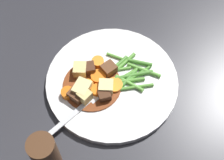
% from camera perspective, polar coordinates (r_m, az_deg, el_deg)
% --- Properties ---
extents(ground_plane, '(3.00, 3.00, 0.00)m').
position_cam_1_polar(ground_plane, '(0.70, 0.00, -0.58)').
color(ground_plane, '#2D2D33').
extents(dinner_plate, '(0.28, 0.28, 0.01)m').
position_cam_1_polar(dinner_plate, '(0.69, 0.00, -0.29)').
color(dinner_plate, white).
rests_on(dinner_plate, ground_plane).
extents(stew_sauce, '(0.12, 0.12, 0.00)m').
position_cam_1_polar(stew_sauce, '(0.68, -3.49, -0.73)').
color(stew_sauce, brown).
rests_on(stew_sauce, dinner_plate).
extents(carrot_slice_0, '(0.04, 0.04, 0.01)m').
position_cam_1_polar(carrot_slice_0, '(0.69, -2.34, 0.52)').
color(carrot_slice_0, orange).
rests_on(carrot_slice_0, dinner_plate).
extents(carrot_slice_1, '(0.04, 0.04, 0.01)m').
position_cam_1_polar(carrot_slice_1, '(0.67, -7.63, -2.24)').
color(carrot_slice_1, orange).
rests_on(carrot_slice_1, dinner_plate).
extents(carrot_slice_2, '(0.03, 0.03, 0.01)m').
position_cam_1_polar(carrot_slice_2, '(0.71, -2.45, 3.09)').
color(carrot_slice_2, orange).
rests_on(carrot_slice_2, dinner_plate).
extents(carrot_slice_3, '(0.03, 0.03, 0.01)m').
position_cam_1_polar(carrot_slice_3, '(0.68, -4.18, -1.05)').
color(carrot_slice_3, orange).
rests_on(carrot_slice_3, dinner_plate).
extents(carrot_slice_4, '(0.05, 0.05, 0.01)m').
position_cam_1_polar(carrot_slice_4, '(0.68, 0.05, -1.00)').
color(carrot_slice_4, orange).
rests_on(carrot_slice_4, dinner_plate).
extents(carrot_slice_5, '(0.04, 0.04, 0.01)m').
position_cam_1_polar(carrot_slice_5, '(0.67, -2.53, -1.81)').
color(carrot_slice_5, orange).
rests_on(carrot_slice_5, dinner_plate).
extents(potato_chunk_0, '(0.03, 0.04, 0.02)m').
position_cam_1_polar(potato_chunk_0, '(0.69, -5.53, 1.77)').
color(potato_chunk_0, '#E5CC7A').
rests_on(potato_chunk_0, dinner_plate).
extents(potato_chunk_1, '(0.03, 0.03, 0.03)m').
position_cam_1_polar(potato_chunk_1, '(0.66, -4.71, -2.83)').
color(potato_chunk_1, '#E5CC7A').
rests_on(potato_chunk_1, dinner_plate).
extents(potato_chunk_2, '(0.05, 0.05, 0.03)m').
position_cam_1_polar(potato_chunk_2, '(0.66, -5.14, -1.56)').
color(potato_chunk_2, '#EAD68C').
rests_on(potato_chunk_2, dinner_plate).
extents(potato_chunk_3, '(0.04, 0.04, 0.02)m').
position_cam_1_polar(potato_chunk_3, '(0.67, -1.04, -1.19)').
color(potato_chunk_3, '#EAD68C').
rests_on(potato_chunk_3, dinner_plate).
extents(meat_chunk_0, '(0.03, 0.02, 0.02)m').
position_cam_1_polar(meat_chunk_0, '(0.66, -1.31, -2.69)').
color(meat_chunk_0, '#4C2B19').
rests_on(meat_chunk_0, dinner_plate).
extents(meat_chunk_1, '(0.03, 0.03, 0.02)m').
position_cam_1_polar(meat_chunk_1, '(0.69, -4.24, 1.91)').
color(meat_chunk_1, '#4C2B19').
rests_on(meat_chunk_1, dinner_plate).
extents(meat_chunk_2, '(0.04, 0.03, 0.02)m').
position_cam_1_polar(meat_chunk_2, '(0.69, -0.66, 1.87)').
color(meat_chunk_2, brown).
rests_on(meat_chunk_2, dinner_plate).
extents(meat_chunk_3, '(0.04, 0.04, 0.02)m').
position_cam_1_polar(meat_chunk_3, '(0.66, -6.07, -2.57)').
color(meat_chunk_3, '#56331E').
rests_on(meat_chunk_3, dinner_plate).
extents(green_bean_0, '(0.05, 0.06, 0.01)m').
position_cam_1_polar(green_bean_0, '(0.68, 3.02, -0.56)').
color(green_bean_0, '#66AD42').
rests_on(green_bean_0, dinner_plate).
extents(green_bean_1, '(0.07, 0.01, 0.01)m').
position_cam_1_polar(green_bean_1, '(0.70, 0.66, 1.75)').
color(green_bean_1, '#66AD42').
rests_on(green_bean_1, dinner_plate).
extents(green_bean_2, '(0.06, 0.06, 0.01)m').
position_cam_1_polar(green_bean_2, '(0.70, 5.63, 1.47)').
color(green_bean_2, '#66AD42').
rests_on(green_bean_2, dinner_plate).
extents(green_bean_3, '(0.05, 0.04, 0.01)m').
position_cam_1_polar(green_bean_3, '(0.69, 2.85, 0.24)').
color(green_bean_3, '#4C8E33').
rests_on(green_bean_3, dinner_plate).
extents(green_bean_4, '(0.07, 0.03, 0.01)m').
position_cam_1_polar(green_bean_4, '(0.69, 4.40, 0.94)').
color(green_bean_4, '#4C8E33').
rests_on(green_bean_4, dinner_plate).
extents(green_bean_5, '(0.05, 0.04, 0.01)m').
position_cam_1_polar(green_bean_5, '(0.71, 4.78, 3.02)').
color(green_bean_5, '#4C8E33').
rests_on(green_bean_5, dinner_plate).
extents(green_bean_6, '(0.08, 0.02, 0.01)m').
position_cam_1_polar(green_bean_6, '(0.69, 3.77, 0.85)').
color(green_bean_6, '#4C8E33').
rests_on(green_bean_6, dinner_plate).
extents(green_bean_7, '(0.07, 0.02, 0.01)m').
position_cam_1_polar(green_bean_7, '(0.68, 2.61, -0.16)').
color(green_bean_7, '#599E38').
rests_on(green_bean_7, dinner_plate).
extents(green_bean_8, '(0.04, 0.04, 0.01)m').
position_cam_1_polar(green_bean_8, '(0.72, 0.98, 3.92)').
color(green_bean_8, '#66AD42').
rests_on(green_bean_8, dinner_plate).
extents(green_bean_9, '(0.05, 0.03, 0.01)m').
position_cam_1_polar(green_bean_9, '(0.71, 2.36, 3.14)').
color(green_bean_9, '#599E38').
rests_on(green_bean_9, dinner_plate).
extents(green_bean_10, '(0.05, 0.02, 0.01)m').
position_cam_1_polar(green_bean_10, '(0.69, 2.67, 0.79)').
color(green_bean_10, '#599E38').
rests_on(green_bean_10, dinner_plate).
extents(green_bean_11, '(0.05, 0.03, 0.01)m').
position_cam_1_polar(green_bean_11, '(0.70, 0.98, 2.61)').
color(green_bean_11, '#4C8E33').
rests_on(green_bean_11, dinner_plate).
extents(green_bean_12, '(0.07, 0.02, 0.01)m').
position_cam_1_polar(green_bean_12, '(0.68, 4.18, -1.22)').
color(green_bean_12, '#599E38').
rests_on(green_bean_12, dinner_plate).
extents(fork, '(0.16, 0.09, 0.00)m').
position_cam_1_polar(fork, '(0.66, -5.28, -4.73)').
color(fork, silver).
rests_on(fork, dinner_plate).
extents(pepper_mill, '(0.05, 0.05, 0.10)m').
position_cam_1_polar(pepper_mill, '(0.59, -11.40, -12.50)').
color(pepper_mill, '#4C2D19').
rests_on(pepper_mill, ground_plane).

